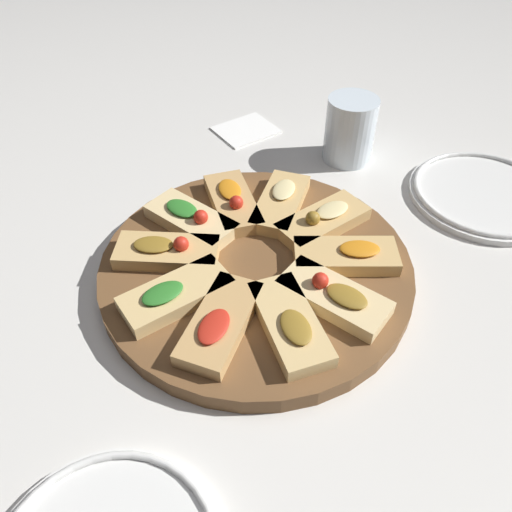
% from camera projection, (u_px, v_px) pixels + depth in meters
% --- Properties ---
extents(ground_plane, '(3.00, 3.00, 0.00)m').
position_uv_depth(ground_plane, '(256.00, 274.00, 0.66)').
color(ground_plane, silver).
extents(serving_board, '(0.40, 0.40, 0.02)m').
position_uv_depth(serving_board, '(256.00, 268.00, 0.65)').
color(serving_board, brown).
rests_on(serving_board, ground_plane).
extents(focaccia_slice_0, '(0.14, 0.07, 0.03)m').
position_uv_depth(focaccia_slice_0, '(176.00, 294.00, 0.59)').
color(focaccia_slice_0, '#DBB775').
rests_on(focaccia_slice_0, serving_board).
extents(focaccia_slice_1, '(0.14, 0.13, 0.03)m').
position_uv_depth(focaccia_slice_1, '(220.00, 323.00, 0.56)').
color(focaccia_slice_1, tan).
rests_on(focaccia_slice_1, serving_board).
extents(focaccia_slice_2, '(0.08, 0.14, 0.03)m').
position_uv_depth(focaccia_slice_2, '(290.00, 323.00, 0.56)').
color(focaccia_slice_2, '#DBB775').
rests_on(focaccia_slice_2, serving_board).
extents(focaccia_slice_3, '(0.10, 0.14, 0.03)m').
position_uv_depth(focaccia_slice_3, '(334.00, 296.00, 0.59)').
color(focaccia_slice_3, '#E5C689').
rests_on(focaccia_slice_3, serving_board).
extents(focaccia_slice_4, '(0.14, 0.11, 0.03)m').
position_uv_depth(focaccia_slice_4, '(347.00, 255.00, 0.64)').
color(focaccia_slice_4, tan).
rests_on(focaccia_slice_4, serving_board).
extents(focaccia_slice_5, '(0.14, 0.07, 0.03)m').
position_uv_depth(focaccia_slice_5, '(323.00, 221.00, 0.69)').
color(focaccia_slice_5, tan).
rests_on(focaccia_slice_5, serving_board).
extents(focaccia_slice_6, '(0.14, 0.13, 0.03)m').
position_uv_depth(focaccia_slice_6, '(281.00, 202.00, 0.72)').
color(focaccia_slice_6, tan).
rests_on(focaccia_slice_6, serving_board).
extents(focaccia_slice_7, '(0.08, 0.14, 0.03)m').
position_uv_depth(focaccia_slice_7, '(233.00, 202.00, 0.72)').
color(focaccia_slice_7, tan).
rests_on(focaccia_slice_7, serving_board).
extents(focaccia_slice_8, '(0.10, 0.14, 0.03)m').
position_uv_depth(focaccia_slice_8, '(191.00, 219.00, 0.69)').
color(focaccia_slice_8, '#E5C689').
rests_on(focaccia_slice_8, serving_board).
extents(focaccia_slice_9, '(0.14, 0.12, 0.03)m').
position_uv_depth(focaccia_slice_9, '(167.00, 251.00, 0.64)').
color(focaccia_slice_9, tan).
rests_on(focaccia_slice_9, serving_board).
extents(plate_left, '(0.23, 0.23, 0.02)m').
position_uv_depth(plate_left, '(485.00, 193.00, 0.78)').
color(plate_left, white).
rests_on(plate_left, ground_plane).
extents(water_glass, '(0.08, 0.08, 0.11)m').
position_uv_depth(water_glass, '(350.00, 130.00, 0.82)').
color(water_glass, silver).
rests_on(water_glass, ground_plane).
extents(napkin_stack, '(0.11, 0.10, 0.01)m').
position_uv_depth(napkin_stack, '(246.00, 129.00, 0.92)').
color(napkin_stack, white).
rests_on(napkin_stack, ground_plane).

